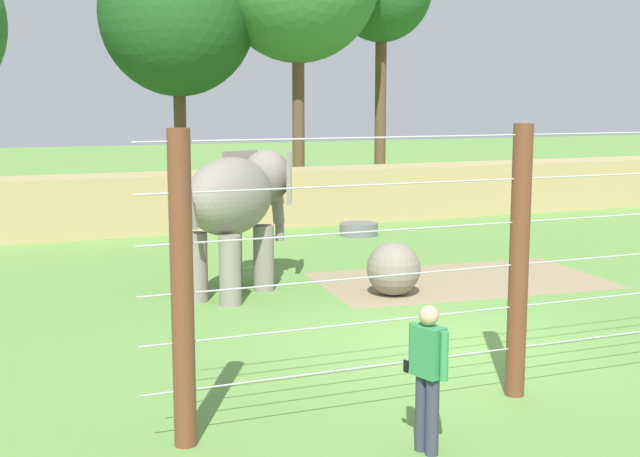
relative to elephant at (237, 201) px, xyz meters
name	(u,v)px	position (x,y,z in m)	size (l,w,h in m)	color
ground_plane	(438,345)	(1.86, -4.75, -1.86)	(120.00, 120.00, 0.00)	#609342
dirt_patch	(460,280)	(4.75, -0.68, -1.85)	(6.07, 3.48, 0.01)	#937F5B
embankment_wall	(214,200)	(1.86, 8.65, -1.01)	(36.00, 1.80, 1.69)	tan
elephant	(237,201)	(0.00, 0.00, 0.00)	(3.18, 3.13, 2.80)	gray
enrichment_ball	(394,269)	(2.78, -1.38, -1.32)	(1.07, 1.07, 1.07)	gray
cable_fence	(529,261)	(1.79, -7.18, -0.06)	(10.31, 0.25, 3.57)	brown
zookeeper	(428,372)	(-0.37, -8.39, -0.93)	(0.32, 0.57, 1.67)	#33384C
water_tub	(359,229)	(5.28, 5.71, -1.67)	(1.10, 1.10, 0.35)	slate
tree_far_right	(178,14)	(2.15, 14.16, 4.92)	(5.49, 5.49, 9.69)	brown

